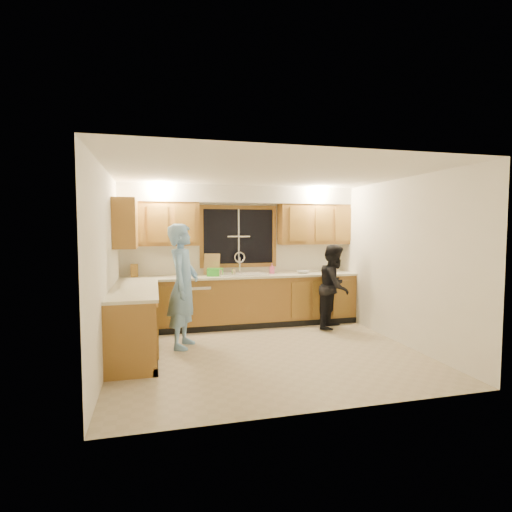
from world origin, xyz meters
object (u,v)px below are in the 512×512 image
(man, at_px, (183,286))
(dish_crate, at_px, (215,272))
(dishwasher, at_px, (195,305))
(soap_bottle, at_px, (272,268))
(woman, at_px, (335,286))
(stove, at_px, (132,333))
(bowl, at_px, (303,272))
(sink, at_px, (242,278))
(knife_block, at_px, (134,271))

(man, bearing_deg, dish_crate, -11.28)
(man, xyz_separation_m, dish_crate, (0.63, 1.03, 0.08))
(dishwasher, bearing_deg, soap_bottle, 2.97)
(man, relative_size, woman, 1.24)
(stove, relative_size, dish_crate, 3.26)
(dish_crate, relative_size, soap_bottle, 1.44)
(soap_bottle, relative_size, bowl, 0.91)
(bowl, bearing_deg, dish_crate, 178.24)
(sink, height_order, bowl, sink)
(sink, distance_m, dishwasher, 0.96)
(woman, bearing_deg, sink, 111.27)
(man, relative_size, dish_crate, 6.58)
(man, bearing_deg, bowl, -46.40)
(sink, bearing_deg, dish_crate, -178.24)
(sink, bearing_deg, bowl, -3.26)
(stove, bearing_deg, dish_crate, 53.97)
(dish_crate, bearing_deg, sink, 1.76)
(woman, bearing_deg, dish_crate, 116.16)
(sink, relative_size, woman, 0.59)
(knife_block, bearing_deg, stove, -86.89)
(stove, height_order, dish_crate, dish_crate)
(woman, height_order, bowl, woman)
(dishwasher, relative_size, man, 0.45)
(knife_block, height_order, bowl, knife_block)
(dishwasher, height_order, bowl, bowl)
(bowl, bearing_deg, man, -156.39)
(dish_crate, xyz_separation_m, bowl, (1.62, -0.05, -0.04))
(stove, distance_m, woman, 3.58)
(stove, xyz_separation_m, bowl, (2.94, 1.76, 0.50))
(stove, bearing_deg, dishwasher, 62.31)
(dishwasher, distance_m, man, 1.18)
(stove, bearing_deg, woman, 20.79)
(man, distance_m, bowl, 2.46)
(stove, xyz_separation_m, knife_block, (-0.05, 1.98, 0.58))
(stove, xyz_separation_m, dish_crate, (1.32, 1.81, 0.53))
(bowl, bearing_deg, soap_bottle, 167.56)
(dish_crate, bearing_deg, dishwasher, 179.96)
(knife_block, relative_size, dish_crate, 0.79)
(sink, xyz_separation_m, dish_crate, (-0.48, -0.01, 0.12))
(dishwasher, bearing_deg, knife_block, 170.30)
(dishwasher, bearing_deg, dish_crate, -0.04)
(stove, bearing_deg, soap_bottle, 38.41)
(sink, distance_m, knife_block, 1.86)
(man, relative_size, soap_bottle, 9.50)
(dishwasher, relative_size, soap_bottle, 4.28)
(man, xyz_separation_m, knife_block, (-0.74, 1.20, 0.12))
(knife_block, bearing_deg, bowl, -2.56)
(man, bearing_deg, stove, 158.41)
(man, xyz_separation_m, woman, (2.65, 0.49, -0.17))
(sink, height_order, dishwasher, sink)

